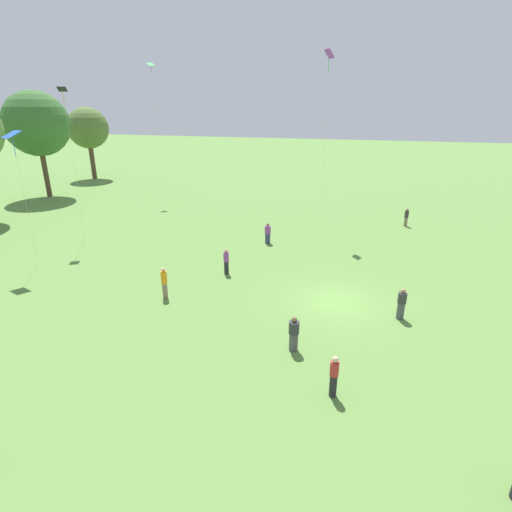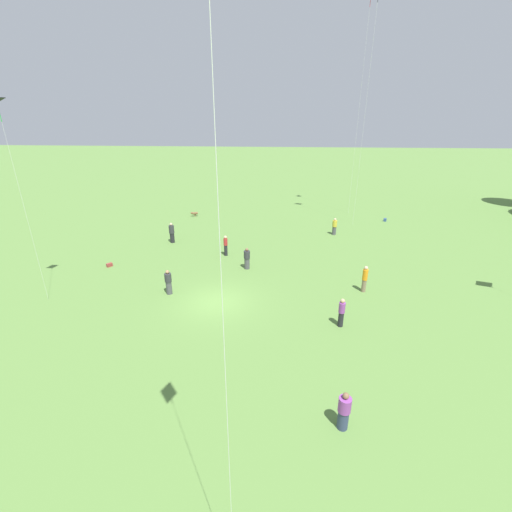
% 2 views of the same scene
% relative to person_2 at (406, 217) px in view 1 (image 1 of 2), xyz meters
% --- Properties ---
extents(ground_plane, '(240.00, 240.00, 0.00)m').
position_rel_person_2_xyz_m(ground_plane, '(-17.37, 4.37, -0.85)').
color(ground_plane, '#5B843D').
extents(tree_5, '(7.31, 7.31, 12.13)m').
position_rel_person_2_xyz_m(tree_5, '(1.05, 41.21, 7.60)').
color(tree_5, brown).
rests_on(tree_5, ground_plane).
extents(tree_6, '(5.89, 5.89, 10.34)m').
position_rel_person_2_xyz_m(tree_6, '(13.65, 44.40, 6.49)').
color(tree_6, brown).
rests_on(tree_6, ground_plane).
extents(person_2, '(0.48, 0.48, 1.69)m').
position_rel_person_2_xyz_m(person_2, '(0.00, 0.00, 0.00)').
color(person_2, '#847056').
rests_on(person_2, ground_plane).
extents(person_3, '(0.66, 0.66, 1.70)m').
position_rel_person_2_xyz_m(person_3, '(-22.65, 5.74, -0.02)').
color(person_3, '#4C4C51').
rests_on(person_3, ground_plane).
extents(person_4, '(0.38, 0.38, 1.73)m').
position_rel_person_2_xyz_m(person_4, '(-15.30, 11.78, 0.02)').
color(person_4, '#232328').
rests_on(person_4, ground_plane).
extents(person_5, '(0.45, 0.45, 1.86)m').
position_rel_person_2_xyz_m(person_5, '(-19.57, 13.92, 0.09)').
color(person_5, '#847056').
rests_on(person_5, ground_plane).
extents(person_6, '(0.67, 0.67, 1.67)m').
position_rel_person_2_xyz_m(person_6, '(-8.43, 10.85, -0.04)').
color(person_6, '#333D5B').
rests_on(person_6, ground_plane).
extents(person_7, '(0.47, 0.47, 1.75)m').
position_rel_person_2_xyz_m(person_7, '(-25.21, 3.68, 0.04)').
color(person_7, '#232328').
rests_on(person_7, ground_plane).
extents(person_8, '(0.61, 0.61, 1.71)m').
position_rel_person_2_xyz_m(person_8, '(-18.22, 1.04, -0.01)').
color(person_8, '#4C4C51').
rests_on(person_8, ground_plane).
extents(kite_2, '(0.78, 0.81, 11.71)m').
position_rel_person_2_xyz_m(kite_2, '(-11.69, 25.75, 9.85)').
color(kite_2, black).
rests_on(kite_2, ground_plane).
extents(kite_3, '(1.15, 1.21, 8.94)m').
position_rel_person_2_xyz_m(kite_3, '(-17.66, 24.89, 7.62)').
color(kite_3, blue).
rests_on(kite_3, ground_plane).
extents(kite_5, '(0.96, 0.91, 14.47)m').
position_rel_person_2_xyz_m(kite_5, '(-3.62, 7.41, 12.49)').
color(kite_5, purple).
rests_on(kite_5, ground_plane).
extents(kite_6, '(0.92, 0.90, 14.82)m').
position_rel_person_2_xyz_m(kite_6, '(4.56, 27.79, 12.69)').
color(kite_6, green).
rests_on(kite_6, ground_plane).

